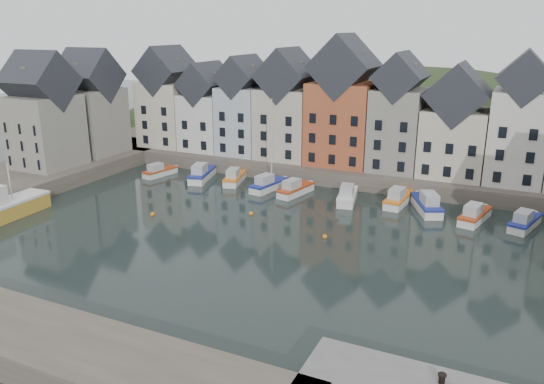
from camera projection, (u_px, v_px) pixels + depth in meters
The scene contains 18 objects.
ground at pixel (250, 246), 51.89m from camera, with size 260.00×260.00×0.00m, color black.
far_quay at pixel (344, 166), 77.51m from camera, with size 90.00×16.00×2.00m, color #4D463B.
left_quay at pixel (9, 183), 69.24m from camera, with size 14.00×54.00×2.00m, color #4D463B.
hillside at pixel (381, 229), 105.60m from camera, with size 153.60×70.40×64.00m.
far_terrace at pixel (365, 116), 72.13m from camera, with size 72.37×8.16×17.78m.
left_terrace at pixel (69, 112), 75.56m from camera, with size 7.65×17.00×15.69m.
mooring_buoys at pixel (240, 221), 58.08m from camera, with size 20.50×5.50×0.50m.
boat_a at pixel (159, 172), 76.13m from camera, with size 2.78×5.66×2.08m.
boat_b at pixel (202, 174), 74.11m from camera, with size 3.93×7.29×2.68m.
boat_c at pixel (235, 178), 72.69m from camera, with size 3.39×6.45×2.37m.
boat_d at pixel (268, 184), 69.42m from camera, with size 3.14×6.57×12.07m.
boat_e at pixel (295, 189), 67.49m from camera, with size 3.08×6.40×2.36m.
boat_f at pixel (347, 196), 64.79m from camera, with size 3.28×6.79×2.50m.
boat_g at pixel (398, 199), 63.63m from camera, with size 2.47×6.58×2.48m.
boat_h at pixel (427, 205), 61.41m from camera, with size 4.89×7.26×2.69m.
boat_i at pixel (474, 215), 58.12m from camera, with size 3.23×6.51×2.40m.
boat_j at pixel (524, 222), 56.18m from camera, with size 3.47×6.32×2.32m.
mooring_bollard at pixel (442, 378), 28.66m from camera, with size 0.48×0.48×0.56m.
Camera 1 is at (22.44, -42.47, 20.47)m, focal length 35.00 mm.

